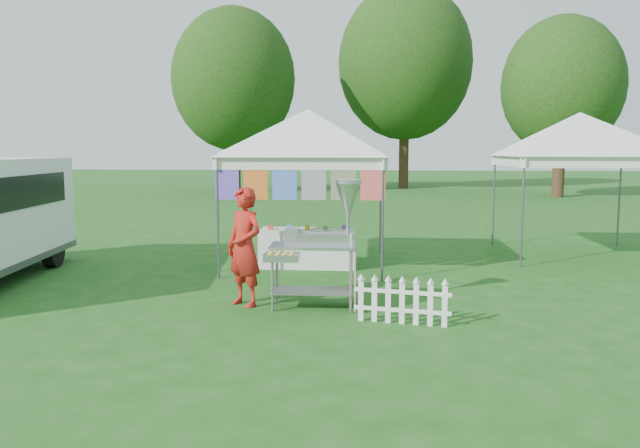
{
  "coord_description": "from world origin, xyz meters",
  "views": [
    {
      "loc": [
        1.25,
        -8.44,
        2.23
      ],
      "look_at": [
        0.45,
        1.0,
        1.1
      ],
      "focal_mm": 35.0,
      "sensor_mm": 36.0,
      "label": 1
    }
  ],
  "objects": [
    {
      "name": "ground",
      "position": [
        0.0,
        0.0,
        0.0
      ],
      "size": [
        120.0,
        120.0,
        0.0
      ],
      "primitive_type": "plane",
      "color": "#184F16",
      "rests_on": "ground"
    },
    {
      "name": "tree_mid",
      "position": [
        3.0,
        28.0,
        7.14
      ],
      "size": [
        7.6,
        7.6,
        11.52
      ],
      "color": "#362513",
      "rests_on": "ground"
    },
    {
      "name": "picket_fence",
      "position": [
        1.64,
        -0.57,
        0.29
      ],
      "size": [
        1.24,
        0.28,
        0.56
      ],
      "rotation": [
        0.0,
        0.0,
        -0.2
      ],
      "color": "white",
      "rests_on": "ground"
    },
    {
      "name": "tree_left",
      "position": [
        -6.0,
        24.0,
        5.83
      ],
      "size": [
        6.4,
        6.4,
        9.53
      ],
      "color": "#362513",
      "rests_on": "ground"
    },
    {
      "name": "donut_cart",
      "position": [
        0.61,
        0.17,
        1.07
      ],
      "size": [
        1.31,
        0.92,
        1.82
      ],
      "rotation": [
        0.0,
        0.0,
        0.02
      ],
      "color": "gray",
      "rests_on": "ground"
    },
    {
      "name": "canopy_main",
      "position": [
        0.0,
        3.49,
        2.99
      ],
      "size": [
        4.24,
        4.24,
        3.45
      ],
      "color": "#59595E",
      "rests_on": "ground"
    },
    {
      "name": "tree_right",
      "position": [
        10.0,
        22.0,
        5.18
      ],
      "size": [
        5.6,
        5.6,
        8.42
      ],
      "color": "#362513",
      "rests_on": "ground"
    },
    {
      "name": "display_table",
      "position": [
        0.02,
        3.26,
        0.36
      ],
      "size": [
        1.8,
        0.7,
        0.73
      ],
      "primitive_type": "cube",
      "color": "white",
      "rests_on": "ground"
    },
    {
      "name": "vendor",
      "position": [
        -0.57,
        0.22,
        0.85
      ],
      "size": [
        0.74,
        0.7,
        1.7
      ],
      "primitive_type": "imported",
      "rotation": [
        0.0,
        0.0,
        -0.63
      ],
      "color": "#B21D15",
      "rests_on": "ground"
    },
    {
      "name": "canopy_right",
      "position": [
        5.5,
        5.0,
        2.99
      ],
      "size": [
        4.24,
        4.24,
        3.45
      ],
      "color": "#59595E",
      "rests_on": "ground"
    }
  ]
}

